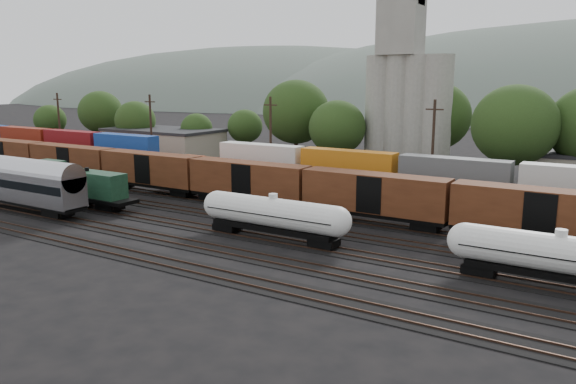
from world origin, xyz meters
The scene contains 13 objects.
ground centered at (0.00, 0.00, 0.00)m, with size 600.00×600.00×0.00m, color black.
tracks centered at (0.00, 0.00, 0.05)m, with size 180.00×33.20×0.20m.
green_locomotive centered at (-21.99, -5.00, 2.61)m, with size 17.27×3.05×4.57m.
tank_car_a centered at (6.05, -5.00, 2.41)m, with size 15.37×2.75×4.03m.
tank_car_b centered at (29.48, -5.00, 2.41)m, with size 15.37×2.75×4.03m.
passenger_coach centered at (-27.33, -10.00, 3.50)m, with size 25.28×3.12×5.74m.
orange_locomotive centered at (-12.87, 10.00, 2.36)m, with size 16.42×2.74×4.11m.
boxcar_string centered at (-11.52, 5.00, 3.12)m, with size 122.80×2.90×4.20m.
container_wall centered at (-3.21, 15.00, 2.81)m, with size 166.67×2.60×5.80m.
grain_silo centered at (3.28, 36.00, 11.26)m, with size 13.40×5.00×29.00m.
industrial_sheds centered at (6.63, 35.25, 2.56)m, with size 119.38×17.26×5.10m.
tree_band centered at (9.40, 35.25, 7.96)m, with size 164.79×21.76×14.43m.
utility_poles centered at (0.00, 22.00, 6.21)m, with size 122.20×0.36×12.00m.
Camera 1 is at (32.96, -46.14, 14.24)m, focal length 35.00 mm.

